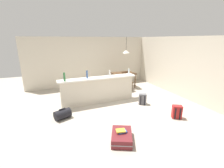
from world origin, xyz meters
name	(u,v)px	position (x,y,z in m)	size (l,w,h in m)	color
ground_plane	(114,106)	(0.00, 0.00, -0.03)	(13.00, 13.00, 0.05)	#ADA393
wall_back	(91,61)	(0.00, 3.05, 1.25)	(6.60, 0.10, 2.50)	beige
wall_right	(175,66)	(3.05, 0.30, 1.25)	(0.10, 6.00, 2.50)	beige
partition_half_wall	(99,91)	(-0.43, 0.48, 0.48)	(2.80, 0.20, 0.96)	beige
bar_countertop	(98,78)	(-0.43, 0.48, 0.99)	(2.96, 0.40, 0.05)	white
bottle_green	(64,77)	(-1.65, 0.39, 1.16)	(0.07, 0.07, 0.30)	#2D6B38
bottle_blue	(87,74)	(-0.85, 0.48, 1.16)	(0.06, 0.06, 0.29)	#284C89
bottle_white	(110,73)	(0.02, 0.46, 1.12)	(0.06, 0.06, 0.23)	silver
bottle_clear	(129,72)	(0.85, 0.47, 1.13)	(0.06, 0.06, 0.24)	silver
dining_table	(123,75)	(1.35, 1.93, 0.65)	(1.10, 0.80, 0.74)	#4C331E
dining_chair_near_partition	(126,80)	(1.23, 1.37, 0.52)	(0.47, 0.47, 0.93)	#4C331E
pendant_lamp	(126,52)	(1.42, 1.85, 1.80)	(0.34, 0.34, 0.81)	black
suitcase_flat_maroon	(122,137)	(-0.64, -2.00, 0.11)	(0.74, 0.89, 0.22)	maroon
backpack_grey	(142,99)	(1.05, -0.31, 0.20)	(0.33, 0.32, 0.42)	slate
duffel_bag_black	(63,114)	(-1.86, -0.32, 0.15)	(0.55, 0.45, 0.34)	black
backpack_red	(177,112)	(1.45, -1.63, 0.20)	(0.33, 0.32, 0.42)	red
book_stack	(121,131)	(-0.64, -1.97, 0.25)	(0.27, 0.20, 0.07)	#334C99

